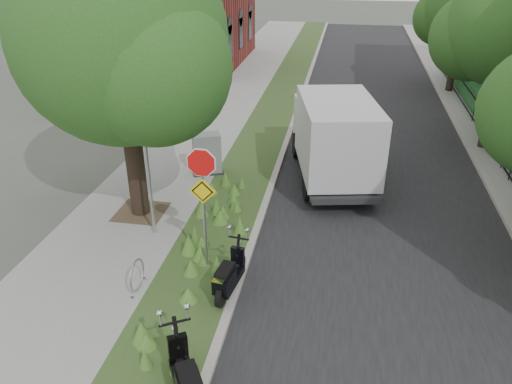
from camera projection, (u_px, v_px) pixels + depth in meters
The scene contains 17 objects.
ground at pixel (259, 290), 11.62m from camera, with size 120.00×120.00×0.00m, color #4C5147.
sidewalk_near at pixel (200, 130), 21.01m from camera, with size 3.50×60.00×0.12m, color gray.
verge at pixel (265, 134), 20.58m from camera, with size 2.00×60.00×0.12m, color #334A1F.
kerb_near at pixel (289, 135), 20.42m from camera, with size 0.20×60.00×0.13m, color #9E9991.
road at pixel (376, 142), 19.90m from camera, with size 7.00×60.00×0.01m, color black.
kerb_far at pixel (468, 147), 19.32m from camera, with size 0.20×60.00×0.13m, color #9E9991.
street_tree_main at pixel (119, 49), 12.57m from camera, with size 6.21×5.54×7.66m.
bare_post at pixel (148, 166), 12.73m from camera, with size 0.08×0.08×4.00m.
bike_hoop at pixel (137, 275), 11.30m from camera, with size 0.06×0.78×0.77m.
sign_assembly at pixel (202, 185), 11.29m from camera, with size 0.94×0.08×3.22m.
fence_far at pixel (491, 133), 18.93m from camera, with size 0.04×24.00×1.00m.
hedge_far at pixel (510, 134), 18.82m from camera, with size 1.00×24.00×1.10m, color #194620.
far_tree_b at pixel (505, 32), 17.32m from camera, with size 4.83×4.31×6.56m.
far_tree_c at pixel (461, 13), 24.51m from camera, with size 4.37×3.89×5.93m.
scooter_far at pixel (228, 280), 11.12m from camera, with size 0.50×1.70×0.81m.
box_truck at pixel (334, 135), 16.20m from camera, with size 3.16×5.71×2.44m.
utility_cabinet at pixel (207, 154), 16.83m from camera, with size 1.22×1.03×1.38m.
Camera 1 is at (1.59, -9.15, 7.34)m, focal length 35.00 mm.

